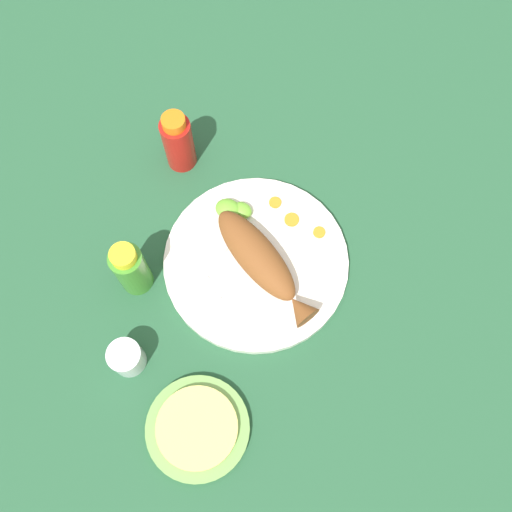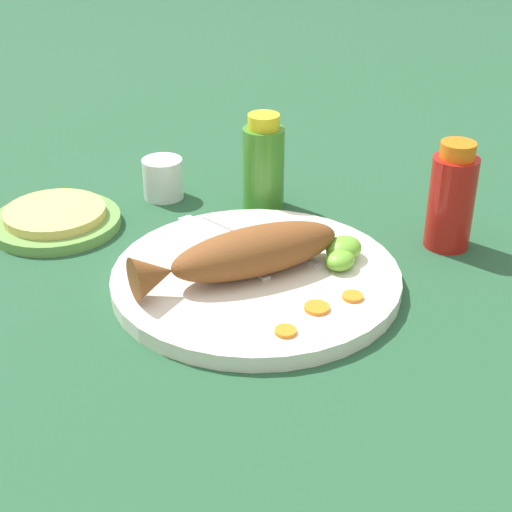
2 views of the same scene
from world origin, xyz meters
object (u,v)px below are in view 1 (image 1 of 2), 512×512
at_px(fork_far, 208,271).
at_px(tortilla_plate, 198,428).
at_px(main_plate, 256,262).
at_px(fork_near, 222,292).
at_px(hot_sauce_bottle_red, 178,142).
at_px(salt_cup, 127,358).
at_px(fried_fish, 261,261).
at_px(hot_sauce_bottle_green, 131,269).

relative_size(fork_far, tortilla_plate, 1.11).
height_order(main_plate, fork_near, fork_near).
distance_m(hot_sauce_bottle_red, tortilla_plate, 0.50).
bearing_deg(fork_near, main_plate, -179.47).
bearing_deg(salt_cup, main_plate, -116.66).
height_order(fork_near, hot_sauce_bottle_red, hot_sauce_bottle_red).
distance_m(fried_fish, hot_sauce_bottle_red, 0.27).
distance_m(fork_near, hot_sauce_bottle_red, 0.29).
bearing_deg(salt_cup, hot_sauce_bottle_green, -67.09).
bearing_deg(fried_fish, hot_sauce_bottle_green, 57.80).
xyz_separation_m(fried_fish, fork_far, (0.08, 0.05, -0.02)).
relative_size(fork_near, fork_far, 0.96).
distance_m(fried_fish, fork_far, 0.10).
relative_size(hot_sauce_bottle_red, hot_sauce_bottle_green, 1.04).
height_order(main_plate, fork_far, fork_far).
height_order(main_plate, salt_cup, salt_cup).
bearing_deg(main_plate, fried_fish, 151.21).
relative_size(main_plate, tortilla_plate, 1.96).
distance_m(hot_sauce_bottle_green, salt_cup, 0.15).
bearing_deg(hot_sauce_bottle_red, fork_near, 130.94).
bearing_deg(salt_cup, fork_far, -106.18).
bearing_deg(main_plate, fork_far, 38.23).
bearing_deg(hot_sauce_bottle_green, main_plate, -147.58).
bearing_deg(tortilla_plate, fried_fish, -86.76).
bearing_deg(tortilla_plate, fork_far, -68.38).
bearing_deg(hot_sauce_bottle_green, hot_sauce_bottle_red, -81.55).
relative_size(fork_far, hot_sauce_bottle_red, 1.37).
bearing_deg(tortilla_plate, hot_sauce_bottle_red, -60.54).
height_order(fork_near, tortilla_plate, fork_near).
distance_m(fork_far, tortilla_plate, 0.26).
bearing_deg(fried_fish, hot_sauce_bottle_red, -3.45).
distance_m(fork_far, hot_sauce_bottle_red, 0.24).
relative_size(salt_cup, tortilla_plate, 0.34).
bearing_deg(hot_sauce_bottle_red, fried_fish, 147.76).
xyz_separation_m(fried_fish, hot_sauce_bottle_green, (0.19, 0.11, 0.02)).
xyz_separation_m(hot_sauce_bottle_red, hot_sauce_bottle_green, (-0.04, 0.25, -0.00)).
xyz_separation_m(fork_near, hot_sauce_bottle_green, (0.15, 0.04, 0.04)).
relative_size(fried_fish, tortilla_plate, 1.44).
bearing_deg(main_plate, salt_cup, 63.34).
relative_size(fried_fish, salt_cup, 4.28).
bearing_deg(main_plate, hot_sauce_bottle_green, 32.42).
bearing_deg(salt_cup, fried_fish, -119.77).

